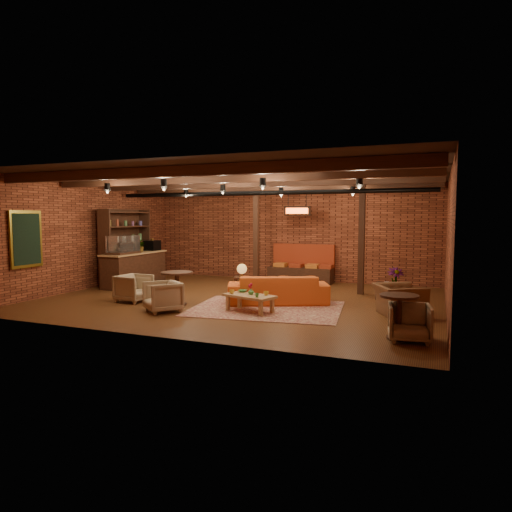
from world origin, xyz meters
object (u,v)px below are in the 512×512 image
at_px(side_table_book, 384,284).
at_px(armchair_far, 410,321).
at_px(sofa, 278,289).
at_px(round_table_right, 399,309).
at_px(armchair_right, 399,295).
at_px(armchair_a, 134,287).
at_px(coffee_table, 249,297).
at_px(armchair_b, 163,295).
at_px(round_table_left, 177,283).
at_px(plant_tall, 396,253).
at_px(side_table_lamp, 242,271).

distance_m(side_table_book, armchair_far, 4.07).
distance_m(sofa, round_table_right, 3.88).
height_order(armchair_right, side_table_book, armchair_right).
bearing_deg(armchair_a, armchair_far, -95.30).
height_order(coffee_table, armchair_a, armchair_a).
bearing_deg(round_table_right, coffee_table, 161.28).
relative_size(armchair_a, armchair_b, 1.00).
xyz_separation_m(round_table_left, plant_tall, (4.89, 3.11, 0.64)).
height_order(armchair_a, armchair_right, armchair_right).
distance_m(round_table_left, round_table_right, 5.48).
bearing_deg(coffee_table, round_table_right, -18.72).
bearing_deg(armchair_right, round_table_left, 71.18).
height_order(sofa, armchair_a, armchair_a).
bearing_deg(plant_tall, armchair_b, -140.39).
bearing_deg(armchair_a, armchair_right, -77.82).
distance_m(side_table_book, plant_tall, 0.94).
relative_size(round_table_left, armchair_far, 1.13).
distance_m(coffee_table, armchair_right, 3.31).
bearing_deg(sofa, plant_tall, -166.31).
distance_m(sofa, round_table_left, 2.51).
bearing_deg(coffee_table, sofa, 78.05).
xyz_separation_m(armchair_a, round_table_right, (6.58, -1.21, 0.15)).
bearing_deg(armchair_b, plant_tall, 78.19).
height_order(armchair_b, plant_tall, plant_tall).
bearing_deg(side_table_book, round_table_right, -80.04).
distance_m(side_table_lamp, plant_tall, 4.18).
bearing_deg(armchair_b, coffee_table, 59.26).
distance_m(armchair_a, round_table_right, 6.69).
relative_size(round_table_left, armchair_b, 1.07).
bearing_deg(side_table_book, armchair_a, -155.30).
relative_size(side_table_lamp, armchair_b, 1.14).
xyz_separation_m(armchair_b, side_table_book, (4.51, 3.48, 0.03)).
distance_m(coffee_table, side_table_book, 3.85).
xyz_separation_m(coffee_table, armchair_right, (3.19, 0.85, 0.10)).
relative_size(coffee_table, armchair_far, 1.78).
bearing_deg(side_table_book, armchair_far, -77.56).
relative_size(armchair_b, round_table_right, 0.96).
bearing_deg(armchair_a, sofa, -66.58).
xyz_separation_m(armchair_b, armchair_right, (5.05, 1.55, 0.07)).
height_order(side_table_lamp, round_table_left, side_table_lamp).
bearing_deg(armchair_b, armchair_far, 33.40).
height_order(side_table_book, round_table_right, round_table_right).
xyz_separation_m(round_table_right, armchair_far, (0.19, -0.06, -0.17)).
bearing_deg(plant_tall, armchair_far, -81.89).
distance_m(armchair_b, armchair_right, 5.28).
bearing_deg(plant_tall, side_table_book, -118.47).
xyz_separation_m(armchair_a, armchair_b, (1.38, -0.78, -0.00)).
height_order(round_table_right, armchair_far, round_table_right).
xyz_separation_m(sofa, coffee_table, (-0.26, -1.22, -0.01)).
height_order(round_table_left, armchair_a, round_table_left).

